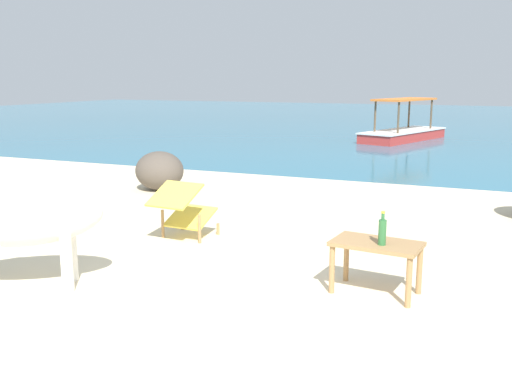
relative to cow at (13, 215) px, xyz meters
The scene contains 8 objects.
sand_beach 1.92m from the cow, 12.30° to the right, with size 18.00×14.00×0.04m, color beige.
water_surface 21.70m from the cow, 85.38° to the left, with size 60.00×36.00×0.03m, color teal.
cow is the anchor object (origin of this frame).
low_bench_table 3.23m from the cow, 20.86° to the left, with size 0.80×0.52×0.47m.
bottle 3.24m from the cow, 19.33° to the left, with size 0.07×0.07×0.30m.
deck_chair_near 2.10m from the cow, 74.26° to the left, with size 0.59×0.81×0.68m.
shore_rock_large 4.73m from the cow, 106.59° to the left, with size 0.85×0.80×0.66m, color brown.
boat_red 14.54m from the cow, 85.18° to the left, with size 2.29×3.85×1.29m.
Camera 1 is at (2.15, -3.32, 1.92)m, focal length 40.12 mm.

